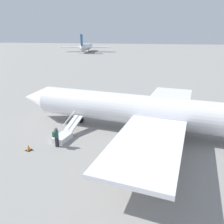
{
  "coord_description": "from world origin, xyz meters",
  "views": [
    {
      "loc": [
        -2.79,
        19.44,
        8.75
      ],
      "look_at": [
        3.45,
        0.74,
        1.99
      ],
      "focal_mm": 35.0,
      "sensor_mm": 36.0,
      "label": 1
    }
  ],
  "objects_px": {
    "airplane_far_center": "(86,47)",
    "boarding_stairs": "(65,135)",
    "passenger": "(56,136)",
    "airplane_main": "(160,112)"
  },
  "relations": [
    {
      "from": "airplane_far_center",
      "to": "passenger",
      "type": "distance_m",
      "value": 128.99
    },
    {
      "from": "boarding_stairs",
      "to": "passenger",
      "type": "xyz_separation_m",
      "value": [
        -0.16,
        1.6,
        0.62
      ]
    },
    {
      "from": "airplane_main",
      "to": "boarding_stairs",
      "type": "bearing_deg",
      "value": 26.89
    },
    {
      "from": "airplane_far_center",
      "to": "boarding_stairs",
      "type": "relative_size",
      "value": 10.05
    },
    {
      "from": "airplane_main",
      "to": "boarding_stairs",
      "type": "height_order",
      "value": "airplane_main"
    },
    {
      "from": "airplane_far_center",
      "to": "boarding_stairs",
      "type": "bearing_deg",
      "value": -172.37
    },
    {
      "from": "passenger",
      "to": "boarding_stairs",
      "type": "bearing_deg",
      "value": 8.09
    },
    {
      "from": "airplane_main",
      "to": "airplane_far_center",
      "type": "distance_m",
      "value": 127.68
    },
    {
      "from": "boarding_stairs",
      "to": "passenger",
      "type": "height_order",
      "value": "boarding_stairs"
    },
    {
      "from": "passenger",
      "to": "airplane_far_center",
      "type": "bearing_deg",
      "value": 26.19
    }
  ]
}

